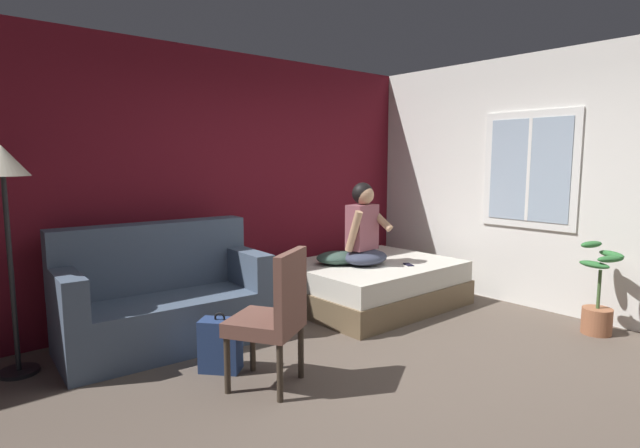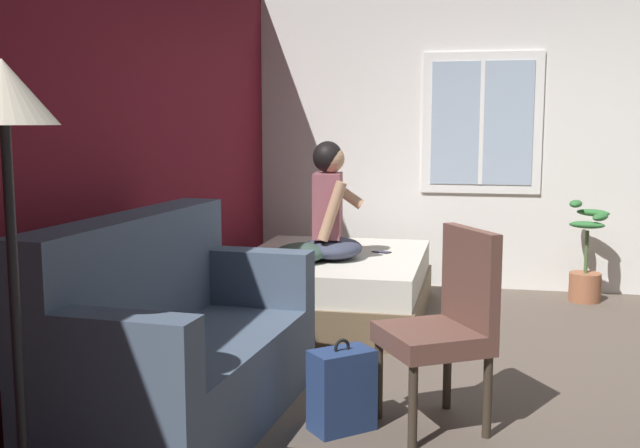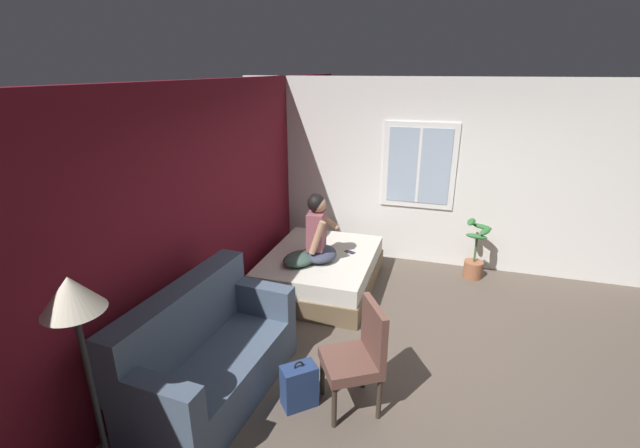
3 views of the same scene
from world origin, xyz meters
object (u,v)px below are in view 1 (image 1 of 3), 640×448
cell_phone (408,265)px  floor_lamp (4,183)px  side_chair (274,314)px  backpack (221,346)px  bed (373,284)px  potted_plant (598,302)px  throw_pillow (338,258)px  person_seated (364,231)px  couch (163,300)px

cell_phone → floor_lamp: size_ratio=0.08×
side_chair → backpack: side_chair is taller
side_chair → backpack: 0.61m
bed → cell_phone: size_ratio=12.45×
bed → backpack: (-2.14, -0.45, -0.04)m
side_chair → backpack: bearing=107.0°
bed → potted_plant: 2.18m
side_chair → potted_plant: (2.88, -1.05, -0.23)m
throw_pillow → potted_plant: bearing=-59.7°
backpack → side_chair: bearing=-73.0°
backpack → throw_pillow: throw_pillow is taller
cell_phone → potted_plant: 1.79m
person_seated → throw_pillow: bearing=138.0°
couch → throw_pillow: size_ratio=3.65×
couch → potted_plant: (3.14, -2.35, -0.09)m
bed → backpack: 2.18m
side_chair → couch: bearing=100.9°
person_seated → throw_pillow: 0.39m
backpack → potted_plant: potted_plant is taller
floor_lamp → cell_phone: bearing=-13.5°
floor_lamp → side_chair: bearing=-46.7°
bed → throw_pillow: 0.51m
throw_pillow → potted_plant: (1.26, -2.15, -0.25)m
side_chair → person_seated: person_seated is taller
bed → cell_phone: bearing=-64.1°
bed → cell_phone: cell_phone is taller
bed → potted_plant: bearing=-65.7°
backpack → throw_pillow: (1.78, 0.62, 0.36)m
potted_plant → throw_pillow: bearing=120.3°
bed → potted_plant: (0.89, -1.98, 0.07)m
throw_pillow → cell_phone: 0.75m
backpack → bed: bearing=11.8°
couch → throw_pillow: 1.90m
side_chair → cell_phone: side_chair is taller
bed → backpack: size_ratio=3.91×
cell_phone → potted_plant: (0.72, -1.63, -0.18)m
bed → throw_pillow: size_ratio=3.74×
side_chair → throw_pillow: bearing=34.3°
couch → side_chair: bearing=-79.1°
person_seated → throw_pillow: size_ratio=1.82×
person_seated → floor_lamp: bearing=171.1°
backpack → throw_pillow: 1.91m
side_chair → bed: bearing=25.2°
person_seated → floor_lamp: (-3.16, 0.49, 0.59)m
cell_phone → potted_plant: size_ratio=0.17×
couch → cell_phone: (2.41, -0.72, 0.09)m
bed → potted_plant: potted_plant is taller
couch → throw_pillow: bearing=-6.1°
couch → potted_plant: size_ratio=2.06×
side_chair → cell_phone: 2.24m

